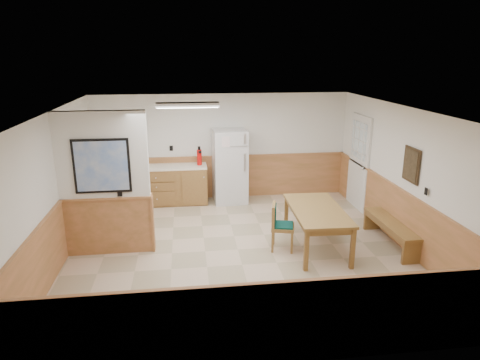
{
  "coord_description": "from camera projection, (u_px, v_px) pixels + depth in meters",
  "views": [
    {
      "loc": [
        -0.87,
        -6.96,
        3.39
      ],
      "look_at": [
        0.09,
        0.4,
        1.18
      ],
      "focal_mm": 32.0,
      "sensor_mm": 36.0,
      "label": 1
    }
  ],
  "objects": [
    {
      "name": "ground",
      "position": [
        238.0,
        249.0,
        7.69
      ],
      "size": [
        6.0,
        6.0,
        0.0
      ],
      "primitive_type": "plane",
      "color": "#CCB092",
      "rests_on": "ground"
    },
    {
      "name": "ceiling",
      "position": [
        238.0,
        110.0,
        6.97
      ],
      "size": [
        6.0,
        6.0,
        0.02
      ],
      "primitive_type": "cube",
      "color": "white",
      "rests_on": "back_wall"
    },
    {
      "name": "back_wall",
      "position": [
        222.0,
        147.0,
        10.18
      ],
      "size": [
        6.0,
        0.02,
        2.5
      ],
      "primitive_type": "cube",
      "color": "white",
      "rests_on": "ground"
    },
    {
      "name": "right_wall",
      "position": [
        403.0,
        177.0,
        7.7
      ],
      "size": [
        0.02,
        6.0,
        2.5
      ],
      "primitive_type": "cube",
      "color": "white",
      "rests_on": "ground"
    },
    {
      "name": "left_wall",
      "position": [
        55.0,
        190.0,
        6.96
      ],
      "size": [
        0.02,
        6.0,
        2.5
      ],
      "primitive_type": "cube",
      "color": "white",
      "rests_on": "ground"
    },
    {
      "name": "wainscot_back",
      "position": [
        223.0,
        177.0,
        10.38
      ],
      "size": [
        6.0,
        0.04,
        1.0
      ],
      "primitive_type": "cube",
      "color": "#C77C4F",
      "rests_on": "ground"
    },
    {
      "name": "wainscot_right",
      "position": [
        397.0,
        216.0,
        7.91
      ],
      "size": [
        0.04,
        6.0,
        1.0
      ],
      "primitive_type": "cube",
      "color": "#C77C4F",
      "rests_on": "ground"
    },
    {
      "name": "wainscot_left",
      "position": [
        62.0,
        232.0,
        7.17
      ],
      "size": [
        0.04,
        6.0,
        1.0
      ],
      "primitive_type": "cube",
      "color": "#C77C4F",
      "rests_on": "ground"
    },
    {
      "name": "partition_wall",
      "position": [
        105.0,
        186.0,
        7.24
      ],
      "size": [
        1.5,
        0.2,
        2.5
      ],
      "color": "white",
      "rests_on": "ground"
    },
    {
      "name": "kitchen_counter",
      "position": [
        172.0,
        184.0,
        9.95
      ],
      "size": [
        2.2,
        0.61,
        1.0
      ],
      "color": "olive",
      "rests_on": "ground"
    },
    {
      "name": "exterior_door",
      "position": [
        359.0,
        162.0,
        9.56
      ],
      "size": [
        0.07,
        1.02,
        2.15
      ],
      "color": "silver",
      "rests_on": "ground"
    },
    {
      "name": "kitchen_window",
      "position": [
        131.0,
        137.0,
        9.81
      ],
      "size": [
        0.8,
        0.04,
        1.0
      ],
      "color": "silver",
      "rests_on": "back_wall"
    },
    {
      "name": "wall_painting",
      "position": [
        411.0,
        165.0,
        7.33
      ],
      "size": [
        0.04,
        0.5,
        0.6
      ],
      "color": "#312313",
      "rests_on": "right_wall"
    },
    {
      "name": "fluorescent_fixture",
      "position": [
        188.0,
        105.0,
        8.13
      ],
      "size": [
        1.2,
        0.3,
        0.09
      ],
      "color": "silver",
      "rests_on": "ceiling"
    },
    {
      "name": "refrigerator",
      "position": [
        230.0,
        166.0,
        9.96
      ],
      "size": [
        0.79,
        0.74,
        1.72
      ],
      "rotation": [
        0.0,
        0.0,
        0.05
      ],
      "color": "silver",
      "rests_on": "ground"
    },
    {
      "name": "dining_table",
      "position": [
        317.0,
        214.0,
        7.58
      ],
      "size": [
        0.95,
        1.8,
        0.75
      ],
      "rotation": [
        0.0,
        0.0,
        -0.04
      ],
      "color": "olive",
      "rests_on": "ground"
    },
    {
      "name": "dining_bench",
      "position": [
        391.0,
        227.0,
        7.78
      ],
      "size": [
        0.38,
        1.6,
        0.45
      ],
      "rotation": [
        0.0,
        0.0,
        0.02
      ],
      "color": "olive",
      "rests_on": "ground"
    },
    {
      "name": "dining_chair",
      "position": [
        278.0,
        223.0,
        7.58
      ],
      "size": [
        0.62,
        0.49,
        0.85
      ],
      "rotation": [
        0.0,
        0.0,
        -0.26
      ],
      "color": "olive",
      "rests_on": "ground"
    },
    {
      "name": "fire_extinguisher",
      "position": [
        199.0,
        157.0,
        9.86
      ],
      "size": [
        0.13,
        0.13,
        0.44
      ],
      "rotation": [
        0.0,
        0.0,
        -0.24
      ],
      "color": "red",
      "rests_on": "kitchen_counter"
    },
    {
      "name": "soap_bottle",
      "position": [
        128.0,
        163.0,
        9.66
      ],
      "size": [
        0.09,
        0.09,
        0.23
      ],
      "primitive_type": "cylinder",
      "rotation": [
        0.0,
        0.0,
        -0.16
      ],
      "color": "#188631",
      "rests_on": "kitchen_counter"
    }
  ]
}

